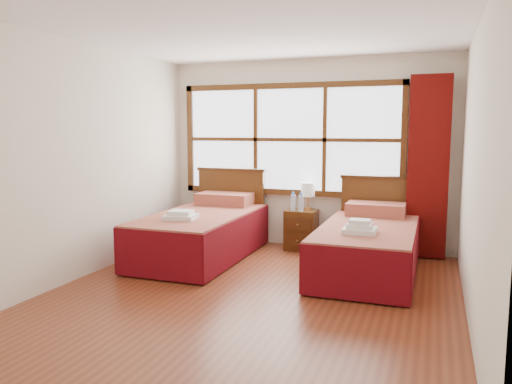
% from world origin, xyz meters
% --- Properties ---
extents(floor, '(4.50, 4.50, 0.00)m').
position_xyz_m(floor, '(0.00, 0.00, 0.00)').
color(floor, brown).
rests_on(floor, ground).
extents(ceiling, '(4.50, 4.50, 0.00)m').
position_xyz_m(ceiling, '(0.00, 0.00, 2.60)').
color(ceiling, white).
rests_on(ceiling, wall_back).
extents(wall_back, '(4.00, 0.00, 4.00)m').
position_xyz_m(wall_back, '(0.00, 2.25, 1.30)').
color(wall_back, silver).
rests_on(wall_back, floor).
extents(wall_left, '(0.00, 4.50, 4.50)m').
position_xyz_m(wall_left, '(-2.00, 0.00, 1.30)').
color(wall_left, silver).
rests_on(wall_left, floor).
extents(wall_right, '(0.00, 4.50, 4.50)m').
position_xyz_m(wall_right, '(2.00, 0.00, 1.30)').
color(wall_right, silver).
rests_on(wall_right, floor).
extents(window, '(3.16, 0.06, 1.56)m').
position_xyz_m(window, '(-0.25, 2.21, 1.50)').
color(window, white).
rests_on(window, wall_back).
extents(curtain, '(0.50, 0.16, 2.30)m').
position_xyz_m(curtain, '(1.60, 2.11, 1.17)').
color(curtain, '#5B0B09').
rests_on(curtain, wall_back).
extents(bed_left, '(1.11, 2.15, 1.08)m').
position_xyz_m(bed_left, '(-1.11, 1.20, 0.33)').
color(bed_left, '#3E210D').
rests_on(bed_left, floor).
extents(bed_right, '(1.07, 2.09, 1.04)m').
position_xyz_m(bed_right, '(0.99, 1.20, 0.32)').
color(bed_right, '#3E210D').
rests_on(bed_right, floor).
extents(nightstand, '(0.41, 0.41, 0.55)m').
position_xyz_m(nightstand, '(-0.01, 1.99, 0.27)').
color(nightstand, '#4D2B10').
rests_on(nightstand, floor).
extents(towels_left, '(0.40, 0.37, 0.11)m').
position_xyz_m(towels_left, '(-1.16, 0.68, 0.62)').
color(towels_left, white).
rests_on(towels_left, bed_left).
extents(towels_right, '(0.35, 0.30, 0.15)m').
position_xyz_m(towels_right, '(0.96, 0.72, 0.61)').
color(towels_right, white).
rests_on(towels_right, bed_right).
extents(lamp, '(0.19, 0.19, 0.37)m').
position_xyz_m(lamp, '(0.05, 2.11, 0.81)').
color(lamp, gold).
rests_on(lamp, nightstand).
extents(bottle_near, '(0.07, 0.07, 0.25)m').
position_xyz_m(bottle_near, '(-0.12, 1.96, 0.66)').
color(bottle_near, silver).
rests_on(bottle_near, nightstand).
extents(bottle_far, '(0.07, 0.07, 0.25)m').
position_xyz_m(bottle_far, '(0.01, 1.88, 0.66)').
color(bottle_far, silver).
rests_on(bottle_far, nightstand).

